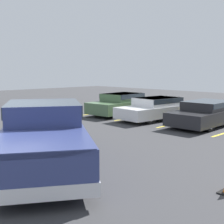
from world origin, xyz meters
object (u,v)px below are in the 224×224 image
parked_sedan_b (157,108)px  parked_sedan_c (207,112)px  pickup_truck (44,135)px  parked_sedan_a (122,103)px  wheel_stop_curb (197,114)px

parked_sedan_b → parked_sedan_c: parked_sedan_b is taller
pickup_truck → parked_sedan_b: (-2.93, 8.67, -0.25)m
parked_sedan_a → parked_sedan_b: parked_sedan_a is taller
parked_sedan_b → parked_sedan_c: 2.78m
parked_sedan_a → parked_sedan_b: bearing=84.0°
parked_sedan_a → wheel_stop_curb: 4.38m
parked_sedan_c → wheel_stop_curb: (-2.06, 2.57, -0.55)m
pickup_truck → parked_sedan_a: pickup_truck is taller
parked_sedan_a → parked_sedan_c: bearing=87.6°
pickup_truck → parked_sedan_b: 9.16m
parked_sedan_b → wheel_stop_curb: (0.71, 2.86, -0.56)m
parked_sedan_b → wheel_stop_curb: 3.00m
pickup_truck → parked_sedan_c: size_ratio=1.29×
pickup_truck → parked_sedan_c: bearing=123.5°
parked_sedan_b → parked_sedan_a: bearing=-87.1°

